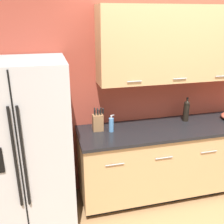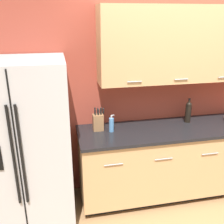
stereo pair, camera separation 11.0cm
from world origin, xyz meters
name	(u,v)px [view 1 (the left image)]	position (x,y,z in m)	size (l,w,h in m)	color
wall_back	(172,76)	(-0.02, 1.10, 1.44)	(10.00, 0.39, 2.60)	#993D2D
counter_unit	(172,159)	(-0.07, 0.80, 0.46)	(2.32, 0.64, 0.91)	black
refrigerator	(23,147)	(-1.80, 0.73, 0.88)	(0.95, 0.78, 1.77)	#B2B2B5
knife_block	(98,122)	(-0.99, 0.91, 1.01)	(0.13, 0.09, 0.28)	olive
wine_bottle	(186,110)	(0.13, 0.93, 1.05)	(0.07, 0.07, 0.30)	black
soap_dispenser	(111,125)	(-0.85, 0.84, 0.99)	(0.06, 0.06, 0.20)	#4C7FB2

